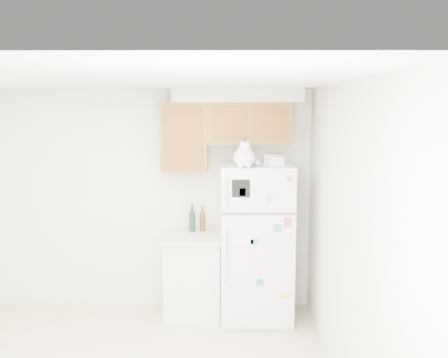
{
  "coord_description": "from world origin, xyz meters",
  "views": [
    {
      "loc": [
        0.96,
        -3.89,
        2.3
      ],
      "look_at": [
        0.93,
        1.55,
        1.55
      ],
      "focal_mm": 42.0,
      "sensor_mm": 36.0,
      "label": 1
    }
  ],
  "objects_px": {
    "storage_box_front": "(278,161)",
    "bottle_amber": "(203,218)",
    "refrigerator": "(256,243)",
    "cat": "(245,156)",
    "base_counter": "(193,275)",
    "storage_box_back": "(274,159)",
    "bottle_green": "(192,218)"
  },
  "relations": [
    {
      "from": "refrigerator",
      "to": "base_counter",
      "type": "xyz_separation_m",
      "value": [
        -0.69,
        0.07,
        -0.39
      ]
    },
    {
      "from": "storage_box_front",
      "to": "base_counter",
      "type": "bearing_deg",
      "value": -170.76
    },
    {
      "from": "storage_box_back",
      "to": "cat",
      "type": "bearing_deg",
      "value": -115.95
    },
    {
      "from": "refrigerator",
      "to": "base_counter",
      "type": "height_order",
      "value": "refrigerator"
    },
    {
      "from": "cat",
      "to": "storage_box_front",
      "type": "bearing_deg",
      "value": 22.54
    },
    {
      "from": "storage_box_back",
      "to": "bottle_amber",
      "type": "xyz_separation_m",
      "value": [
        -0.78,
        0.19,
        -0.69
      ]
    },
    {
      "from": "base_counter",
      "to": "bottle_green",
      "type": "bearing_deg",
      "value": 96.11
    },
    {
      "from": "base_counter",
      "to": "cat",
      "type": "bearing_deg",
      "value": -29.93
    },
    {
      "from": "cat",
      "to": "storage_box_back",
      "type": "relative_size",
      "value": 2.22
    },
    {
      "from": "bottle_amber",
      "to": "storage_box_back",
      "type": "bearing_deg",
      "value": -14.09
    },
    {
      "from": "bottle_amber",
      "to": "cat",
      "type": "bearing_deg",
      "value": -47.75
    },
    {
      "from": "cat",
      "to": "storage_box_front",
      "type": "xyz_separation_m",
      "value": [
        0.35,
        0.15,
        -0.06
      ]
    },
    {
      "from": "storage_box_front",
      "to": "bottle_amber",
      "type": "distance_m",
      "value": 1.11
    },
    {
      "from": "base_counter",
      "to": "storage_box_front",
      "type": "relative_size",
      "value": 6.13
    },
    {
      "from": "cat",
      "to": "refrigerator",
      "type": "bearing_deg",
      "value": 59.88
    },
    {
      "from": "cat",
      "to": "bottle_green",
      "type": "distance_m",
      "value": 1.04
    },
    {
      "from": "cat",
      "to": "bottle_amber",
      "type": "bearing_deg",
      "value": 132.25
    },
    {
      "from": "refrigerator",
      "to": "storage_box_front",
      "type": "xyz_separation_m",
      "value": [
        0.21,
        -0.1,
        0.89
      ]
    },
    {
      "from": "storage_box_front",
      "to": "storage_box_back",
      "type": "bearing_deg",
      "value": 120.94
    },
    {
      "from": "bottle_green",
      "to": "bottle_amber",
      "type": "xyz_separation_m",
      "value": [
        0.11,
        0.03,
        -0.01
      ]
    },
    {
      "from": "base_counter",
      "to": "refrigerator",
      "type": "bearing_deg",
      "value": -6.09
    },
    {
      "from": "refrigerator",
      "to": "cat",
      "type": "relative_size",
      "value": 4.25
    },
    {
      "from": "storage_box_back",
      "to": "bottle_green",
      "type": "relative_size",
      "value": 0.59
    },
    {
      "from": "base_counter",
      "to": "bottle_amber",
      "type": "height_order",
      "value": "bottle_amber"
    },
    {
      "from": "refrigerator",
      "to": "bottle_green",
      "type": "height_order",
      "value": "refrigerator"
    },
    {
      "from": "bottle_amber",
      "to": "storage_box_front",
      "type": "bearing_deg",
      "value": -23.51
    },
    {
      "from": "base_counter",
      "to": "storage_box_back",
      "type": "xyz_separation_m",
      "value": [
        0.87,
        -0.01,
        1.29
      ]
    },
    {
      "from": "bottle_green",
      "to": "storage_box_front",
      "type": "bearing_deg",
      "value": -19.22
    },
    {
      "from": "base_counter",
      "to": "storage_box_front",
      "type": "height_order",
      "value": "storage_box_front"
    },
    {
      "from": "refrigerator",
      "to": "cat",
      "type": "bearing_deg",
      "value": -120.12
    },
    {
      "from": "storage_box_front",
      "to": "bottle_amber",
      "type": "xyz_separation_m",
      "value": [
        -0.81,
        0.35,
        -0.69
      ]
    },
    {
      "from": "bottle_green",
      "to": "cat",
      "type": "bearing_deg",
      "value": -39.58
    }
  ]
}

